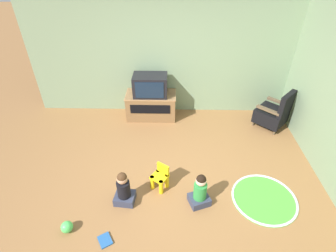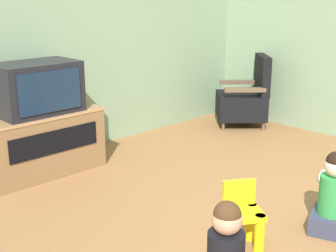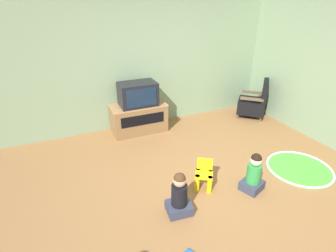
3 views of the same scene
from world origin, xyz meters
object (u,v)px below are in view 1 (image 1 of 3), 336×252
Objects in this scene: toy_ball at (67,227)px; book at (105,240)px; yellow_kid_chair at (160,178)px; child_watching_center at (124,190)px; television at (150,85)px; child_watching_left at (200,192)px; black_armchair at (274,113)px; tv_cabinet at (151,105)px.

book is (0.55, -0.14, -0.07)m from toy_ball.
child_watching_center is at bearing -117.11° from yellow_kid_chair.
television is at bearing 131.55° from yellow_kid_chair.
toy_ball is 0.57m from book.
child_watching_left is at bearing 15.51° from toy_ball.
black_armchair reaches higher than yellow_kid_chair.
television is 3.16m from book.
tv_cabinet is at bearing 89.82° from child_watching_left.
black_armchair is 5.24× the size of toy_ball.
child_watching_left is 3.54× the size of toy_ball.
black_armchair is 2.90m from yellow_kid_chair.
child_watching_left is 2.32× the size of book.
tv_cabinet is at bearing -54.82° from black_armchair.
yellow_kid_chair is 0.69m from child_watching_left.
television is (0.00, -0.03, 0.50)m from tv_cabinet.
television is 2.83× the size of book.
tv_cabinet is 6.56× the size of toy_ball.
child_watching_center is at bearing 36.04° from toy_ball.
black_armchair reaches higher than toy_ball.
television reaches higher than yellow_kid_chair.
tv_cabinet is 3.10m from book.
toy_ball is at bearing -138.20° from child_watching_center.
tv_cabinet reaches higher than book.
child_watching_center is (-0.53, -0.30, 0.06)m from yellow_kid_chair.
television is 2.59m from child_watching_left.
black_armchair is at bearing 41.52° from child_watching_center.
tv_cabinet is 2.11m from yellow_kid_chair.
yellow_kid_chair reaches higher than toy_ball.
child_watching_center is at bearing -95.77° from television.
toy_ball is at bearing 174.71° from child_watching_left.
tv_cabinet is 2.62m from black_armchair.
book is (-1.31, -0.66, -0.24)m from child_watching_left.
black_armchair is at bearing -6.94° from television.
television is 1.22× the size of child_watching_left.
tv_cabinet is at bearing 71.77° from toy_ball.
book is at bearing -97.64° from tv_cabinet.
television is at bearing -54.23° from black_armchair.
tv_cabinet is 4.31× the size of book.
black_armchair is 4.07m from book.
child_watching_left is at bearing 5.35° from child_watching_center.
black_armchair is (2.60, -0.34, 0.04)m from tv_cabinet.
yellow_kid_chair is at bearing -67.71° from book.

